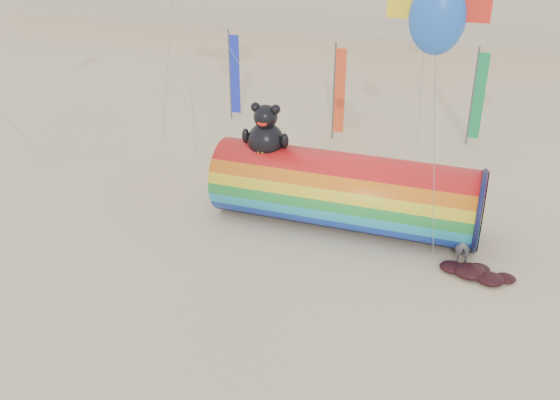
% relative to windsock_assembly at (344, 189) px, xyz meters
% --- Properties ---
extents(ground, '(160.00, 160.00, 0.00)m').
position_rel_windsock_assembly_xyz_m(ground, '(-2.07, -4.72, -1.61)').
color(ground, '#CCB58C').
rests_on(ground, ground).
extents(windsock_assembly, '(10.50, 3.20, 4.84)m').
position_rel_windsock_assembly_xyz_m(windsock_assembly, '(0.00, 0.00, 0.00)').
color(windsock_assembly, red).
rests_on(windsock_assembly, ground).
extents(kite_handler, '(0.67, 0.50, 1.65)m').
position_rel_windsock_assembly_xyz_m(kite_handler, '(4.77, -1.25, -0.78)').
color(kite_handler, '#55555C').
rests_on(kite_handler, ground).
extents(fabric_bundle, '(2.62, 1.35, 0.41)m').
position_rel_windsock_assembly_xyz_m(fabric_bundle, '(5.33, -2.12, -1.43)').
color(fabric_bundle, '#33090E').
rests_on(fabric_bundle, ground).
extents(festival_banners, '(14.04, 1.59, 5.20)m').
position_rel_windsock_assembly_xyz_m(festival_banners, '(-2.55, 10.15, 1.03)').
color(festival_banners, '#59595E').
rests_on(festival_banners, ground).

